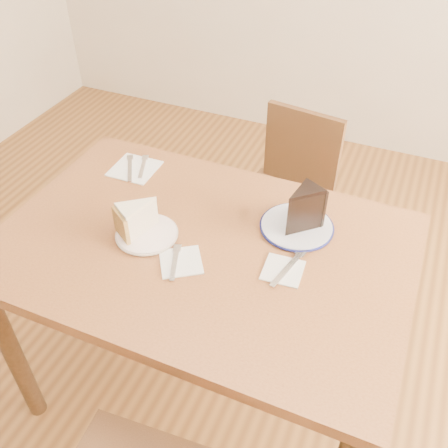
# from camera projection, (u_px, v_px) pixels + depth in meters

# --- Properties ---
(ground) EXTENTS (4.00, 4.00, 0.00)m
(ground) POSITION_uv_depth(u_px,v_px,m) (208.00, 384.00, 1.94)
(ground) COLOR #503015
(ground) RESTS_ON ground
(table) EXTENTS (1.20, 0.80, 0.75)m
(table) POSITION_uv_depth(u_px,v_px,m) (203.00, 267.00, 1.52)
(table) COLOR #4F2B15
(table) RESTS_ON ground
(chair_far) EXTENTS (0.45, 0.45, 0.79)m
(chair_far) POSITION_uv_depth(u_px,v_px,m) (286.00, 197.00, 2.12)
(chair_far) COLOR #311C0E
(chair_far) RESTS_ON ground
(plate_cream) EXTENTS (0.18, 0.18, 0.01)m
(plate_cream) POSITION_uv_depth(u_px,v_px,m) (147.00, 234.00, 1.47)
(plate_cream) COLOR white
(plate_cream) RESTS_ON table
(plate_navy) EXTENTS (0.21, 0.21, 0.01)m
(plate_navy) POSITION_uv_depth(u_px,v_px,m) (297.00, 227.00, 1.50)
(plate_navy) COLOR silver
(plate_navy) RESTS_ON table
(carrot_cake) EXTENTS (0.13, 0.14, 0.09)m
(carrot_cake) POSITION_uv_depth(u_px,v_px,m) (140.00, 218.00, 1.45)
(carrot_cake) COLOR beige
(carrot_cake) RESTS_ON plate_cream
(chocolate_cake) EXTENTS (0.12, 0.13, 0.12)m
(chocolate_cake) POSITION_uv_depth(u_px,v_px,m) (300.00, 212.00, 1.45)
(chocolate_cake) COLOR black
(chocolate_cake) RESTS_ON plate_navy
(napkin_cream) EXTENTS (0.16, 0.16, 0.00)m
(napkin_cream) POSITION_uv_depth(u_px,v_px,m) (181.00, 262.00, 1.39)
(napkin_cream) COLOR white
(napkin_cream) RESTS_ON table
(napkin_navy) EXTENTS (0.11, 0.11, 0.00)m
(napkin_navy) POSITION_uv_depth(u_px,v_px,m) (283.00, 270.00, 1.37)
(napkin_navy) COLOR white
(napkin_navy) RESTS_ON table
(napkin_spare) EXTENTS (0.15, 0.15, 0.00)m
(napkin_spare) POSITION_uv_depth(u_px,v_px,m) (135.00, 168.00, 1.74)
(napkin_spare) COLOR white
(napkin_spare) RESTS_ON table
(fork_cream) EXTENTS (0.06, 0.14, 0.00)m
(fork_cream) POSITION_uv_depth(u_px,v_px,m) (175.00, 263.00, 1.38)
(fork_cream) COLOR silver
(fork_cream) RESTS_ON napkin_cream
(knife_navy) EXTENTS (0.05, 0.17, 0.00)m
(knife_navy) POSITION_uv_depth(u_px,v_px,m) (288.00, 268.00, 1.37)
(knife_navy) COLOR silver
(knife_navy) RESTS_ON napkin_navy
(fork_spare) EXTENTS (0.07, 0.14, 0.00)m
(fork_spare) POSITION_uv_depth(u_px,v_px,m) (143.00, 167.00, 1.74)
(fork_spare) COLOR silver
(fork_spare) RESTS_ON napkin_spare
(knife_spare) EXTENTS (0.09, 0.14, 0.00)m
(knife_spare) POSITION_uv_depth(u_px,v_px,m) (130.00, 168.00, 1.73)
(knife_spare) COLOR silver
(knife_spare) RESTS_ON napkin_spare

